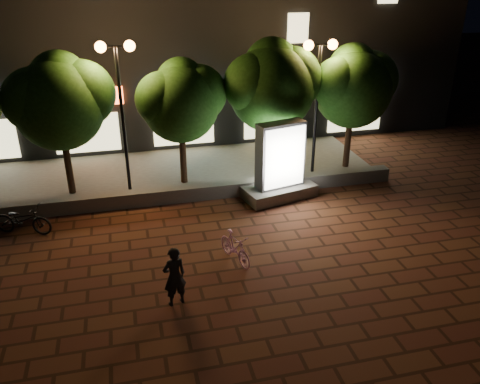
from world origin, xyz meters
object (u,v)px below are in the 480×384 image
object	(u,v)px
tree_far_right	(354,84)
street_lamp_right	(319,73)
scooter_parked	(23,220)
tree_mid	(181,98)
rider	(174,276)
ad_kiosk	(280,168)
scooter_pink	(235,247)
tree_left	(60,99)
street_lamp_left	(119,80)
tree_right	(272,83)

from	to	relation	value
tree_far_right	street_lamp_right	world-z (taller)	street_lamp_right
street_lamp_right	scooter_parked	distance (m)	11.05
tree_mid	rider	bearing A→B (deg)	-99.73
tree_far_right	scooter_parked	size ratio (longest dim) A/B	2.65
ad_kiosk	scooter_pink	bearing A→B (deg)	-123.68
rider	tree_far_right	bearing A→B (deg)	-153.75
street_lamp_right	scooter_pink	distance (m)	7.72
tree_mid	scooter_parked	size ratio (longest dim) A/B	2.50
tree_left	street_lamp_left	size ratio (longest dim) A/B	0.94
tree_far_right	ad_kiosk	bearing A→B (deg)	-150.47
tree_left	tree_far_right	world-z (taller)	tree_left
street_lamp_right	rider	bearing A→B (deg)	-132.07
tree_far_right	scooter_pink	xyz separation A→B (m)	(-5.91, -5.62, -2.93)
tree_left	scooter_pink	bearing A→B (deg)	-50.76
ad_kiosk	tree_far_right	bearing A→B (deg)	29.53
tree_right	tree_far_right	xyz separation A→B (m)	(3.20, -0.00, -0.20)
tree_far_right	scooter_pink	size ratio (longest dim) A/B	3.26
tree_far_right	tree_mid	bearing A→B (deg)	-180.00
tree_left	rider	size ratio (longest dim) A/B	3.12
rider	scooter_parked	xyz separation A→B (m)	(-4.07, 4.49, -0.31)
street_lamp_left	street_lamp_right	bearing A→B (deg)	0.00
tree_mid	street_lamp_right	size ratio (longest dim) A/B	0.90
tree_left	street_lamp_right	size ratio (longest dim) A/B	0.98
street_lamp_right	ad_kiosk	world-z (taller)	street_lamp_right
scooter_parked	scooter_pink	bearing A→B (deg)	-96.51
tree_mid	street_lamp_left	xyz separation A→B (m)	(-2.05, -0.26, 0.81)
tree_far_right	rider	size ratio (longest dim) A/B	3.04
street_lamp_left	ad_kiosk	distance (m)	6.11
tree_mid	street_lamp_left	bearing A→B (deg)	-172.69
tree_far_right	street_lamp_left	bearing A→B (deg)	-178.24
tree_far_right	street_lamp_right	xyz separation A→B (m)	(-1.55, -0.26, 0.53)
street_lamp_left	scooter_parked	xyz separation A→B (m)	(-3.24, -2.34, -3.56)
tree_left	scooter_parked	xyz separation A→B (m)	(-1.29, -2.61, -2.97)
street_lamp_right	ad_kiosk	distance (m)	3.79
rider	tree_mid	bearing A→B (deg)	-116.07
rider	street_lamp_left	bearing A→B (deg)	-99.37
scooter_parked	street_lamp_left	bearing A→B (deg)	-33.48
tree_left	street_lamp_left	bearing A→B (deg)	-7.70
tree_mid	ad_kiosk	xyz separation A→B (m)	(3.04, -1.96, -2.12)
street_lamp_left	rider	size ratio (longest dim) A/B	3.30
tree_mid	ad_kiosk	size ratio (longest dim) A/B	1.65
tree_left	tree_far_right	distance (m)	10.50
street_lamp_right	scooter_parked	bearing A→B (deg)	-167.11
tree_far_right	rider	world-z (taller)	tree_far_right
tree_right	scooter_parked	distance (m)	9.50
tree_mid	tree_left	bearing A→B (deg)	180.00
scooter_parked	tree_left	bearing A→B (deg)	-5.77
tree_right	street_lamp_left	bearing A→B (deg)	-177.19
tree_left	scooter_pink	distance (m)	7.86
street_lamp_right	ad_kiosk	size ratio (longest dim) A/B	1.83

